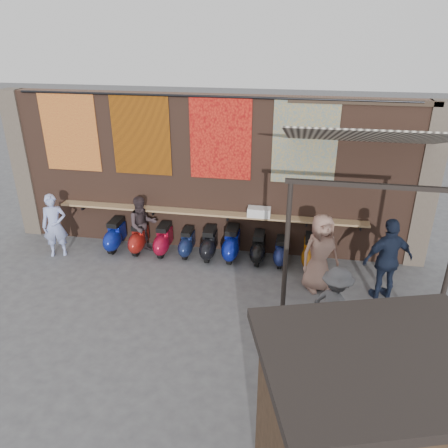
% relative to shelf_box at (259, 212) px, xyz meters
% --- Properties ---
extents(ground, '(70.00, 70.00, 0.00)m').
position_rel_shelf_box_xyz_m(ground, '(-1.31, -2.30, -1.24)').
color(ground, '#474749').
rests_on(ground, ground).
extents(brick_wall, '(10.00, 0.40, 4.00)m').
position_rel_shelf_box_xyz_m(brick_wall, '(-1.31, 0.40, 0.76)').
color(brick_wall, brown).
rests_on(brick_wall, ground).
extents(pier_left, '(0.50, 0.50, 4.00)m').
position_rel_shelf_box_xyz_m(pier_left, '(-6.51, 0.40, 0.76)').
color(pier_left, '#4C4238').
rests_on(pier_left, ground).
extents(pier_right, '(0.50, 0.50, 4.00)m').
position_rel_shelf_box_xyz_m(pier_right, '(3.89, 0.40, 0.76)').
color(pier_right, '#4C4238').
rests_on(pier_right, ground).
extents(eating_counter, '(8.00, 0.32, 0.05)m').
position_rel_shelf_box_xyz_m(eating_counter, '(-1.31, 0.03, -0.14)').
color(eating_counter, '#9E7A51').
rests_on(eating_counter, brick_wall).
extents(shelf_box, '(0.57, 0.30, 0.23)m').
position_rel_shelf_box_xyz_m(shelf_box, '(0.00, 0.00, 0.00)').
color(shelf_box, white).
rests_on(shelf_box, eating_counter).
extents(tapestry_redgold, '(1.50, 0.02, 2.00)m').
position_rel_shelf_box_xyz_m(tapestry_redgold, '(-4.91, 0.18, 1.76)').
color(tapestry_redgold, maroon).
rests_on(tapestry_redgold, brick_wall).
extents(tapestry_sun, '(1.50, 0.02, 2.00)m').
position_rel_shelf_box_xyz_m(tapestry_sun, '(-3.01, 0.18, 1.76)').
color(tapestry_sun, '#CA620B').
rests_on(tapestry_sun, brick_wall).
extents(tapestry_orange, '(1.50, 0.02, 2.00)m').
position_rel_shelf_box_xyz_m(tapestry_orange, '(-1.01, 0.18, 1.76)').
color(tapestry_orange, red).
rests_on(tapestry_orange, brick_wall).
extents(tapestry_multi, '(1.50, 0.02, 2.00)m').
position_rel_shelf_box_xyz_m(tapestry_multi, '(0.99, 0.18, 1.76)').
color(tapestry_multi, '#2A689C').
rests_on(tapestry_multi, brick_wall).
extents(hang_rail, '(9.50, 0.06, 0.06)m').
position_rel_shelf_box_xyz_m(hang_rail, '(-1.31, 0.17, 2.74)').
color(hang_rail, black).
rests_on(hang_rail, brick_wall).
extents(scooter_stool_0, '(0.38, 0.85, 0.81)m').
position_rel_shelf_box_xyz_m(scooter_stool_0, '(-3.76, -0.28, -0.83)').
color(scooter_stool_0, navy).
rests_on(scooter_stool_0, ground).
extents(scooter_stool_1, '(0.37, 0.81, 0.77)m').
position_rel_shelf_box_xyz_m(scooter_stool_1, '(-3.10, -0.29, -0.85)').
color(scooter_stool_1, maroon).
rests_on(scooter_stool_1, ground).
extents(scooter_stool_2, '(0.37, 0.82, 0.78)m').
position_rel_shelf_box_xyz_m(scooter_stool_2, '(-2.44, -0.28, -0.85)').
color(scooter_stool_2, maroon).
rests_on(scooter_stool_2, ground).
extents(scooter_stool_3, '(0.33, 0.74, 0.70)m').
position_rel_shelf_box_xyz_m(scooter_stool_3, '(-1.81, -0.27, -0.89)').
color(scooter_stool_3, '#121E45').
rests_on(scooter_stool_3, ground).
extents(scooter_stool_4, '(0.37, 0.83, 0.78)m').
position_rel_shelf_box_xyz_m(scooter_stool_4, '(-1.21, -0.30, -0.85)').
color(scooter_stool_4, black).
rests_on(scooter_stool_4, ground).
extents(scooter_stool_5, '(0.40, 0.89, 0.84)m').
position_rel_shelf_box_xyz_m(scooter_stool_5, '(-0.64, -0.25, -0.82)').
color(scooter_stool_5, navy).
rests_on(scooter_stool_5, ground).
extents(scooter_stool_6, '(0.36, 0.80, 0.76)m').
position_rel_shelf_box_xyz_m(scooter_stool_6, '(0.04, -0.27, -0.86)').
color(scooter_stool_6, black).
rests_on(scooter_stool_6, ground).
extents(scooter_stool_7, '(0.32, 0.71, 0.68)m').
position_rel_shelf_box_xyz_m(scooter_stool_7, '(0.60, -0.31, -0.90)').
color(scooter_stool_7, navy).
rests_on(scooter_stool_7, ground).
extents(scooter_stool_8, '(0.39, 0.86, 0.82)m').
position_rel_shelf_box_xyz_m(scooter_stool_8, '(1.32, -0.34, -0.83)').
color(scooter_stool_8, '#98540D').
rests_on(scooter_stool_8, ground).
extents(diner_left, '(0.71, 0.60, 1.67)m').
position_rel_shelf_box_xyz_m(diner_left, '(-5.12, -0.86, -0.40)').
color(diner_left, '#9CABE4').
rests_on(diner_left, ground).
extents(diner_right, '(0.95, 0.90, 1.55)m').
position_rel_shelf_box_xyz_m(diner_right, '(-2.98, -0.30, -0.47)').
color(diner_right, '#34282B').
rests_on(diner_right, ground).
extents(shopper_navy, '(1.20, 0.81, 1.89)m').
position_rel_shelf_box_xyz_m(shopper_navy, '(2.91, -1.41, -0.30)').
color(shopper_navy, '#161E33').
rests_on(shopper_navy, ground).
extents(shopper_grey, '(1.14, 1.11, 1.56)m').
position_rel_shelf_box_xyz_m(shopper_grey, '(1.75, -3.09, -0.46)').
color(shopper_grey, '#4E4E53').
rests_on(shopper_grey, ground).
extents(shopper_tan, '(1.06, 0.93, 1.82)m').
position_rel_shelf_box_xyz_m(shopper_tan, '(1.50, -1.28, -0.33)').
color(shopper_tan, '#997061').
rests_on(shopper_tan, ground).
extents(market_stall, '(2.59, 2.23, 2.38)m').
position_rel_shelf_box_xyz_m(market_stall, '(1.90, -6.37, -0.05)').
color(market_stall, black).
rests_on(market_stall, ground).
extents(stall_roof, '(2.91, 2.54, 0.12)m').
position_rel_shelf_box_xyz_m(stall_roof, '(1.90, -6.37, 1.20)').
color(stall_roof, black).
rests_on(stall_roof, market_stall).
extents(stall_sign, '(1.16, 0.40, 0.50)m').
position_rel_shelf_box_xyz_m(stall_sign, '(1.64, -5.55, 0.48)').
color(stall_sign, gold).
rests_on(stall_sign, market_stall).
extents(stall_shelf, '(1.77, 0.64, 0.06)m').
position_rel_shelf_box_xyz_m(stall_shelf, '(1.64, -5.55, -0.37)').
color(stall_shelf, '#473321').
rests_on(stall_shelf, market_stall).
extents(awning_canvas, '(3.20, 3.28, 0.97)m').
position_rel_shelf_box_xyz_m(awning_canvas, '(2.19, -1.40, 2.31)').
color(awning_canvas, beige).
rests_on(awning_canvas, brick_wall).
extents(awning_ledger, '(3.30, 0.08, 0.12)m').
position_rel_shelf_box_xyz_m(awning_ledger, '(2.19, 0.19, 2.71)').
color(awning_ledger, '#33261C').
rests_on(awning_ledger, brick_wall).
extents(awning_header, '(3.00, 0.08, 0.08)m').
position_rel_shelf_box_xyz_m(awning_header, '(2.19, -2.90, 1.84)').
color(awning_header, black).
rests_on(awning_header, awning_post_left).
extents(awning_post_left, '(0.09, 0.09, 3.10)m').
position_rel_shelf_box_xyz_m(awning_post_left, '(0.79, -2.90, 0.31)').
color(awning_post_left, black).
rests_on(awning_post_left, ground).
extents(awning_post_right, '(0.09, 0.09, 3.10)m').
position_rel_shelf_box_xyz_m(awning_post_right, '(3.59, -2.90, 0.31)').
color(awning_post_right, black).
rests_on(awning_post_right, ground).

